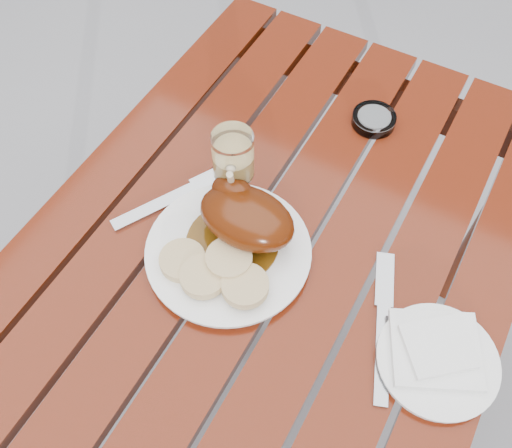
{
  "coord_description": "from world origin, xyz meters",
  "views": [
    {
      "loc": [
        0.22,
        -0.43,
        1.59
      ],
      "look_at": [
        -0.04,
        0.03,
        0.78
      ],
      "focal_mm": 40.0,
      "sensor_mm": 36.0,
      "label": 1
    }
  ],
  "objects_px": {
    "table": "(263,339)",
    "dinner_plate": "(228,252)",
    "side_plate": "(437,361)",
    "ashtray": "(374,119)",
    "wine_glass": "(234,171)"
  },
  "relations": [
    {
      "from": "table",
      "to": "dinner_plate",
      "type": "xyz_separation_m",
      "value": [
        -0.06,
        -0.03,
        0.38
      ]
    },
    {
      "from": "side_plate",
      "to": "ashtray",
      "type": "bearing_deg",
      "value": 123.78
    },
    {
      "from": "table",
      "to": "wine_glass",
      "type": "xyz_separation_m",
      "value": [
        -0.1,
        0.07,
        0.46
      ]
    },
    {
      "from": "table",
      "to": "dinner_plate",
      "type": "relative_size",
      "value": 4.28
    },
    {
      "from": "side_plate",
      "to": "ashtray",
      "type": "relative_size",
      "value": 2.13
    },
    {
      "from": "wine_glass",
      "to": "dinner_plate",
      "type": "bearing_deg",
      "value": -65.68
    },
    {
      "from": "table",
      "to": "dinner_plate",
      "type": "height_order",
      "value": "dinner_plate"
    },
    {
      "from": "dinner_plate",
      "to": "side_plate",
      "type": "bearing_deg",
      "value": -1.59
    },
    {
      "from": "ashtray",
      "to": "table",
      "type": "bearing_deg",
      "value": -96.42
    },
    {
      "from": "side_plate",
      "to": "ashtray",
      "type": "height_order",
      "value": "ashtray"
    },
    {
      "from": "dinner_plate",
      "to": "ashtray",
      "type": "height_order",
      "value": "ashtray"
    },
    {
      "from": "wine_glass",
      "to": "ashtray",
      "type": "xyz_separation_m",
      "value": [
        0.14,
        0.3,
        -0.08
      ]
    },
    {
      "from": "dinner_plate",
      "to": "side_plate",
      "type": "height_order",
      "value": "dinner_plate"
    },
    {
      "from": "dinner_plate",
      "to": "ashtray",
      "type": "relative_size",
      "value": 3.23
    },
    {
      "from": "table",
      "to": "side_plate",
      "type": "relative_size",
      "value": 6.49
    }
  ]
}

